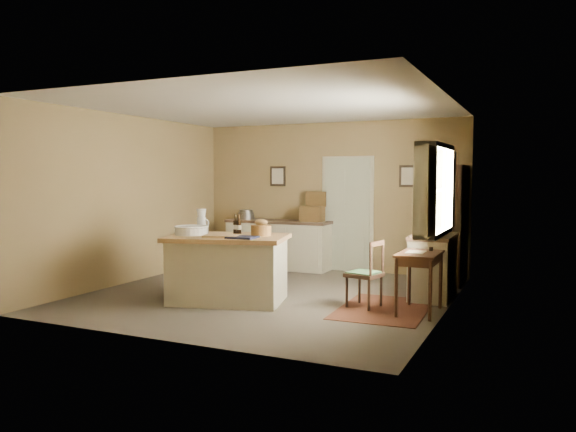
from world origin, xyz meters
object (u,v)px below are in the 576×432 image
at_px(sideboard, 279,243).
at_px(right_cabinet, 433,266).
at_px(writing_desk, 420,261).
at_px(desk_chair, 364,275).
at_px(work_island, 227,267).
at_px(shelving_unit, 457,225).

bearing_deg(sideboard, right_cabinet, -24.73).
xyz_separation_m(sideboard, writing_desk, (3.10, -2.39, 0.18)).
bearing_deg(sideboard, desk_chair, -45.04).
relative_size(work_island, shelving_unit, 0.95).
relative_size(sideboard, shelving_unit, 1.05).
height_order(work_island, sideboard, work_island).
xyz_separation_m(sideboard, right_cabinet, (3.10, -1.43, -0.02)).
distance_m(work_island, sideboard, 2.89).
bearing_deg(desk_chair, sideboard, 147.76).
distance_m(desk_chair, right_cabinet, 1.20).
bearing_deg(work_island, sideboard, 87.43).
height_order(sideboard, right_cabinet, sideboard).
distance_m(right_cabinet, shelving_unit, 1.33).
height_order(writing_desk, desk_chair, desk_chair).
height_order(writing_desk, shelving_unit, shelving_unit).
relative_size(writing_desk, desk_chair, 0.94).
bearing_deg(sideboard, work_island, -78.51).
height_order(sideboard, shelving_unit, shelving_unit).
bearing_deg(writing_desk, right_cabinet, 90.01).
height_order(right_cabinet, shelving_unit, shelving_unit).
relative_size(writing_desk, shelving_unit, 0.43).
bearing_deg(right_cabinet, shelving_unit, 83.01).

